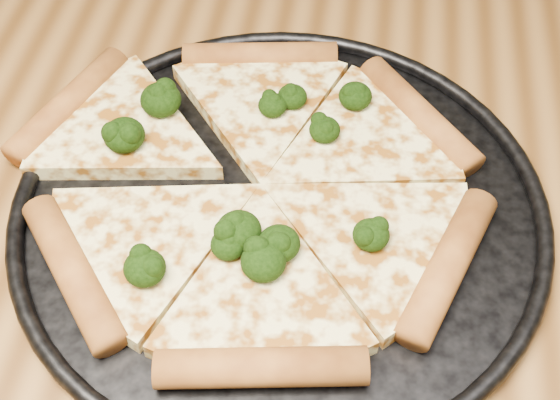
# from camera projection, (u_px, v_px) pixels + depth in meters

# --- Properties ---
(dining_table) EXTENTS (1.20, 0.90, 0.75)m
(dining_table) POSITION_uv_depth(u_px,v_px,m) (177.00, 338.00, 0.60)
(dining_table) COLOR brown
(dining_table) RESTS_ON ground
(pizza_pan) EXTENTS (0.39, 0.39, 0.02)m
(pizza_pan) POSITION_uv_depth(u_px,v_px,m) (280.00, 207.00, 0.56)
(pizza_pan) COLOR black
(pizza_pan) RESTS_ON dining_table
(pizza) EXTENTS (0.37, 0.33, 0.03)m
(pizza) POSITION_uv_depth(u_px,v_px,m) (254.00, 183.00, 0.56)
(pizza) COLOR #FFEE9C
(pizza) RESTS_ON pizza_pan
(broccoli_florets) EXTENTS (0.22, 0.21, 0.02)m
(broccoli_florets) POSITION_uv_depth(u_px,v_px,m) (238.00, 178.00, 0.55)
(broccoli_florets) COLOR black
(broccoli_florets) RESTS_ON pizza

